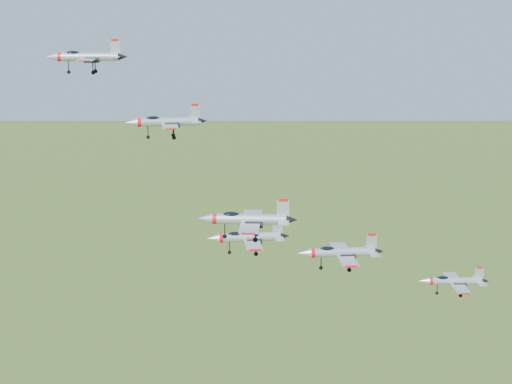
{
  "coord_description": "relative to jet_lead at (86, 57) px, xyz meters",
  "views": [
    {
      "loc": [
        -1.48,
        -104.12,
        152.73
      ],
      "look_at": [
        6.26,
        -3.4,
        126.68
      ],
      "focal_mm": 50.0,
      "sensor_mm": 36.0,
      "label": 1
    }
  ],
  "objects": [
    {
      "name": "jet_lead",
      "position": [
        0.0,
        0.0,
        0.0
      ],
      "size": [
        13.21,
        10.85,
        3.54
      ],
      "rotation": [
        0.0,
        0.0,
        -0.01
      ],
      "color": "#ADB3BA"
    },
    {
      "name": "jet_left_high",
      "position": [
        13.24,
        -14.24,
        -8.58
      ],
      "size": [
        12.09,
        10.02,
        3.23
      ],
      "rotation": [
        0.0,
        0.0,
        0.08
      ],
      "color": "#ADB3BA"
    },
    {
      "name": "jet_right_high",
      "position": [
        23.68,
        -37.47,
        -16.85
      ],
      "size": [
        12.08,
        10.07,
        3.23
      ],
      "rotation": [
        0.0,
        0.0,
        -0.13
      ],
      "color": "#ADB3BA"
    },
    {
      "name": "jet_left_low",
      "position": [
        25.54,
        -10.25,
        -28.04
      ],
      "size": [
        13.41,
        11.04,
        3.59
      ],
      "rotation": [
        0.0,
        0.0,
        0.03
      ],
      "color": "#ADB3BA"
    },
    {
      "name": "jet_right_low",
      "position": [
        37.28,
        -27.09,
        -25.03
      ],
      "size": [
        12.05,
        9.88,
        3.23
      ],
      "rotation": [
        0.0,
        0.0,
        0.0
      ],
      "color": "#ADB3BA"
    },
    {
      "name": "jet_trail",
      "position": [
        56.03,
        -20.77,
        -32.34
      ],
      "size": [
        10.72,
        8.87,
        2.86
      ],
      "rotation": [
        0.0,
        0.0,
        -0.07
      ],
      "color": "#ADB3BA"
    }
  ]
}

